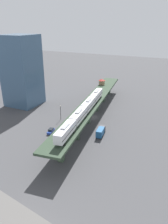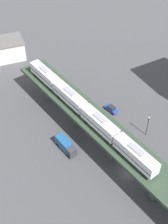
{
  "view_description": "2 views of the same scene",
  "coord_description": "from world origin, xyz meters",
  "px_view_note": "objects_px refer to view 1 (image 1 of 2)",
  "views": [
    {
      "loc": [
        -37.12,
        86.47,
        41.91
      ],
      "look_at": [
        -3.65,
        16.33,
        9.49
      ],
      "focal_mm": 35.0,
      "sensor_mm": 36.0,
      "label": 1
    },
    {
      "loc": [
        -32.77,
        -35.11,
        64.44
      ],
      "look_at": [
        -3.65,
        16.33,
        9.49
      ],
      "focal_mm": 50.0,
      "sensor_mm": 36.0,
      "label": 2
    }
  ],
  "objects_px": {
    "subway_train": "(84,110)",
    "office_tower": "(22,71)",
    "street_car_blue": "(51,131)",
    "delivery_truck": "(101,131)",
    "street_car_black": "(100,95)",
    "street_lamp": "(61,111)",
    "signal_hut": "(102,82)",
    "street_car_silver": "(93,98)"
  },
  "relations": [
    {
      "from": "subway_train",
      "to": "street_car_blue",
      "type": "height_order",
      "value": "subway_train"
    },
    {
      "from": "street_car_black",
      "to": "street_car_silver",
      "type": "distance_m",
      "value": 6.77
    },
    {
      "from": "signal_hut",
      "to": "street_car_black",
      "type": "distance_m",
      "value": 9.14
    },
    {
      "from": "subway_train",
      "to": "street_car_blue",
      "type": "xyz_separation_m",
      "value": [
        12.4,
        5.18,
        -9.59
      ]
    },
    {
      "from": "subway_train",
      "to": "delivery_truck",
      "type": "xyz_separation_m",
      "value": [
        -6.53,
        -1.62,
        -8.77
      ]
    },
    {
      "from": "street_car_blue",
      "to": "street_lamp",
      "type": "height_order",
      "value": "street_lamp"
    },
    {
      "from": "street_lamp",
      "to": "street_car_silver",
      "type": "bearing_deg",
      "value": -94.5
    },
    {
      "from": "street_lamp",
      "to": "office_tower",
      "type": "xyz_separation_m",
      "value": [
        28.37,
        -9.54,
        13.89
      ]
    },
    {
      "from": "subway_train",
      "to": "street_car_black",
      "type": "relative_size",
      "value": 11.19
    },
    {
      "from": "subway_train",
      "to": "delivery_truck",
      "type": "distance_m",
      "value": 11.05
    },
    {
      "from": "subway_train",
      "to": "signal_hut",
      "type": "relative_size",
      "value": 13.71
    },
    {
      "from": "signal_hut",
      "to": "office_tower",
      "type": "distance_m",
      "value": 44.35
    },
    {
      "from": "street_lamp",
      "to": "office_tower",
      "type": "height_order",
      "value": "office_tower"
    },
    {
      "from": "signal_hut",
      "to": "street_car_blue",
      "type": "bearing_deg",
      "value": 87.17
    },
    {
      "from": "street_car_silver",
      "to": "street_lamp",
      "type": "distance_m",
      "value": 32.01
    },
    {
      "from": "delivery_truck",
      "to": "signal_hut",
      "type": "bearing_deg",
      "value": -69.05
    },
    {
      "from": "subway_train",
      "to": "street_car_silver",
      "type": "bearing_deg",
      "value": -71.72
    },
    {
      "from": "delivery_truck",
      "to": "street_lamp",
      "type": "distance_m",
      "value": 23.09
    },
    {
      "from": "street_car_blue",
      "to": "street_lamp",
      "type": "relative_size",
      "value": 0.67
    },
    {
      "from": "signal_hut",
      "to": "office_tower",
      "type": "bearing_deg",
      "value": 38.72
    },
    {
      "from": "street_car_blue",
      "to": "street_car_silver",
      "type": "xyz_separation_m",
      "value": [
        0.67,
        -44.77,
        0.0
      ]
    },
    {
      "from": "subway_train",
      "to": "signal_hut",
      "type": "xyz_separation_m",
      "value": [
        9.94,
        -44.64,
        -0.74
      ]
    },
    {
      "from": "delivery_truck",
      "to": "street_car_black",
      "type": "bearing_deg",
      "value": -67.87
    },
    {
      "from": "street_lamp",
      "to": "signal_hut",
      "type": "bearing_deg",
      "value": -98.71
    },
    {
      "from": "subway_train",
      "to": "street_car_black",
      "type": "bearing_deg",
      "value": -75.9
    },
    {
      "from": "street_car_silver",
      "to": "delivery_truck",
      "type": "xyz_separation_m",
      "value": [
        -19.61,
        37.98,
        0.82
      ]
    },
    {
      "from": "street_car_black",
      "to": "street_lamp",
      "type": "bearing_deg",
      "value": 84.08
    },
    {
      "from": "street_car_black",
      "to": "office_tower",
      "type": "distance_m",
      "value": 46.56
    },
    {
      "from": "signal_hut",
      "to": "street_lamp",
      "type": "bearing_deg",
      "value": 81.29
    },
    {
      "from": "signal_hut",
      "to": "street_car_black",
      "type": "xyz_separation_m",
      "value": [
        1.66,
        -1.56,
        -8.85
      ]
    },
    {
      "from": "delivery_truck",
      "to": "office_tower",
      "type": "height_order",
      "value": "office_tower"
    },
    {
      "from": "street_car_black",
      "to": "street_car_silver",
      "type": "xyz_separation_m",
      "value": [
        1.47,
        6.61,
        0.0
      ]
    },
    {
      "from": "subway_train",
      "to": "street_car_blue",
      "type": "relative_size",
      "value": 10.64
    },
    {
      "from": "signal_hut",
      "to": "street_car_black",
      "type": "bearing_deg",
      "value": -43.23
    },
    {
      "from": "street_car_blue",
      "to": "office_tower",
      "type": "height_order",
      "value": "office_tower"
    },
    {
      "from": "delivery_truck",
      "to": "office_tower",
      "type": "relative_size",
      "value": 0.21
    },
    {
      "from": "subway_train",
      "to": "delivery_truck",
      "type": "bearing_deg",
      "value": -166.1
    },
    {
      "from": "street_car_silver",
      "to": "street_car_blue",
      "type": "bearing_deg",
      "value": 90.86
    },
    {
      "from": "subway_train",
      "to": "street_car_silver",
      "type": "xyz_separation_m",
      "value": [
        13.08,
        -39.59,
        -9.59
      ]
    },
    {
      "from": "signal_hut",
      "to": "street_lamp",
      "type": "distance_m",
      "value": 37.66
    },
    {
      "from": "office_tower",
      "to": "street_lamp",
      "type": "bearing_deg",
      "value": 161.42
    },
    {
      "from": "subway_train",
      "to": "office_tower",
      "type": "xyz_separation_m",
      "value": [
        43.95,
        -17.38,
        7.47
      ]
    }
  ]
}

